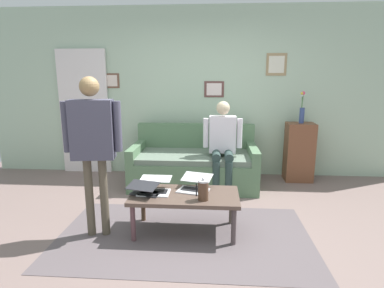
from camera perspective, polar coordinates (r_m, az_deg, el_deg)
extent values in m
plane|color=#77625D|center=(3.44, -0.73, -16.06)|extent=(7.68, 7.68, 0.00)
cube|color=#584E51|center=(3.42, -1.43, -16.21)|extent=(2.60, 1.51, 0.01)
cube|color=#ACC5AB|center=(5.23, 1.28, 9.20)|extent=(7.04, 0.10, 2.70)
cube|color=brown|center=(5.17, 4.00, 9.83)|extent=(0.32, 0.02, 0.25)
cube|color=silver|center=(5.16, 4.00, 9.82)|extent=(0.24, 0.00, 0.19)
cube|color=#9B815B|center=(5.25, 14.98, 13.70)|extent=(0.32, 0.02, 0.34)
cube|color=silver|center=(5.25, 15.00, 13.70)|extent=(0.24, 0.00, 0.26)
cube|color=brown|center=(5.44, -14.42, 11.00)|extent=(0.28, 0.02, 0.24)
cube|color=silver|center=(5.43, -14.45, 11.00)|extent=(0.22, 0.00, 0.18)
cube|color=silver|center=(5.60, -18.84, 5.42)|extent=(0.82, 0.05, 2.05)
sphere|color=tan|center=(5.70, -21.89, 5.24)|extent=(0.06, 0.06, 0.06)
cube|color=#557654|center=(4.78, 0.38, -5.04)|extent=(1.84, 0.94, 0.42)
cube|color=slate|center=(4.69, 0.37, -2.19)|extent=(1.60, 0.86, 0.08)
cube|color=#557654|center=(5.06, 0.68, 1.09)|extent=(1.84, 0.14, 0.46)
cube|color=#557654|center=(4.72, 10.88, -1.58)|extent=(0.12, 0.94, 0.20)
cube|color=#557654|center=(4.83, -9.88, -1.23)|extent=(0.12, 0.94, 0.20)
cube|color=brown|center=(3.34, -1.30, -9.32)|extent=(1.12, 0.58, 0.04)
cylinder|color=#4B3E40|center=(3.21, 7.53, -14.52)|extent=(0.05, 0.05, 0.39)
cylinder|color=brown|center=(3.30, -10.59, -13.83)|extent=(0.05, 0.05, 0.39)
cylinder|color=#4D453B|center=(3.62, 7.11, -11.27)|extent=(0.05, 0.05, 0.39)
cylinder|color=brown|center=(3.70, -8.81, -10.78)|extent=(0.05, 0.05, 0.39)
cube|color=silver|center=(3.40, 0.22, -8.41)|extent=(0.36, 0.29, 0.01)
cube|color=black|center=(3.42, 0.31, -8.19)|extent=(0.29, 0.20, 0.00)
cube|color=silver|center=(3.49, 0.92, -6.03)|extent=(0.36, 0.28, 0.05)
cube|color=silver|center=(3.48, 0.91, -6.04)|extent=(0.32, 0.25, 0.04)
cube|color=silver|center=(3.37, -6.89, -8.70)|extent=(0.33, 0.23, 0.01)
cube|color=black|center=(3.39, -6.83, -8.47)|extent=(0.28, 0.14, 0.00)
cube|color=silver|center=(3.44, -6.55, -6.21)|extent=(0.33, 0.22, 0.01)
cube|color=white|center=(3.44, -6.56, -6.23)|extent=(0.30, 0.20, 0.01)
cube|color=#28282D|center=(3.39, -8.13, -8.64)|extent=(0.35, 0.28, 0.01)
cube|color=black|center=(3.37, -8.26, -8.62)|extent=(0.28, 0.19, 0.00)
cube|color=#28282D|center=(3.28, -8.87, -7.42)|extent=(0.35, 0.27, 0.04)
cube|color=silver|center=(3.28, -8.85, -7.41)|extent=(0.31, 0.24, 0.04)
cylinder|color=#4C3323|center=(3.15, 2.03, -8.46)|extent=(0.10, 0.10, 0.19)
cylinder|color=#B7B7BC|center=(3.12, 2.04, -6.71)|extent=(0.11, 0.11, 0.02)
sphere|color=#B2B2B7|center=(3.11, 2.05, -6.31)|extent=(0.03, 0.03, 0.03)
cube|color=black|center=(3.15, 0.80, -8.27)|extent=(0.01, 0.01, 0.13)
cube|color=brown|center=(5.22, 18.75, -1.39)|extent=(0.42, 0.32, 0.92)
cylinder|color=#354881|center=(5.12, 19.20, 4.88)|extent=(0.07, 0.07, 0.24)
cylinder|color=#3D7038|center=(5.09, 19.23, 7.40)|extent=(0.01, 0.03, 0.22)
sphere|color=gold|center=(5.08, 19.21, 8.61)|extent=(0.04, 0.04, 0.04)
cylinder|color=#3D7038|center=(5.11, 19.26, 7.23)|extent=(0.02, 0.01, 0.18)
sphere|color=silver|center=(5.11, 19.29, 8.25)|extent=(0.03, 0.03, 0.03)
cylinder|color=#3D7038|center=(5.09, 19.23, 7.21)|extent=(0.01, 0.02, 0.18)
sphere|color=silver|center=(5.08, 19.21, 8.23)|extent=(0.04, 0.04, 0.04)
cylinder|color=#3D7038|center=(5.11, 19.37, 7.42)|extent=(0.02, 0.01, 0.22)
sphere|color=#E5426B|center=(5.11, 19.45, 8.65)|extent=(0.06, 0.06, 0.06)
cylinder|color=brown|center=(3.44, -18.01, -9.16)|extent=(0.08, 0.08, 0.82)
cylinder|color=brown|center=(3.41, -15.56, -9.22)|extent=(0.08, 0.08, 0.82)
cube|color=#464457|center=(3.24, -17.57, 2.49)|extent=(0.43, 0.23, 0.58)
cylinder|color=#464457|center=(3.30, -21.75, 2.88)|extent=(0.09, 0.09, 0.50)
cylinder|color=#464457|center=(3.18, -13.30, 3.10)|extent=(0.09, 0.09, 0.50)
sphere|color=#97774D|center=(3.20, -18.06, 9.85)|extent=(0.19, 0.19, 0.19)
cylinder|color=#2B3E3B|center=(4.32, 6.62, -6.46)|extent=(0.10, 0.10, 0.50)
cylinder|color=#2B3E3B|center=(4.32, 4.35, -6.43)|extent=(0.10, 0.10, 0.50)
cylinder|color=#2B3E3B|center=(4.41, 6.62, -2.01)|extent=(0.12, 0.40, 0.12)
cylinder|color=#2B3E3B|center=(4.41, 4.41, -1.98)|extent=(0.12, 0.40, 0.12)
cube|color=silver|center=(4.53, 5.53, 1.76)|extent=(0.37, 0.20, 0.52)
cylinder|color=silver|center=(4.49, 8.58, 1.91)|extent=(0.08, 0.08, 0.42)
cylinder|color=silver|center=(4.47, 2.51, 2.01)|extent=(0.08, 0.08, 0.42)
sphere|color=beige|center=(4.47, 5.63, 6.48)|extent=(0.19, 0.19, 0.19)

